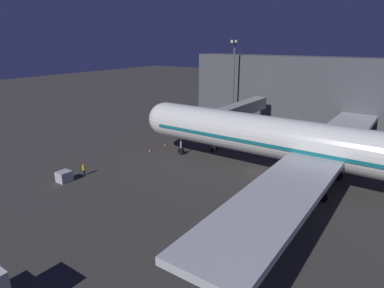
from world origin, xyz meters
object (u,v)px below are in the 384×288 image
(airliner_at_gate, at_px, (341,150))
(ground_crew_by_belt_loader, at_px, (84,169))
(baggage_container_near_belt, at_px, (64,176))
(traffic_cone_nose_starboard, at_px, (150,150))
(jet_bridge, at_px, (234,112))
(apron_floodlight_mast, at_px, (234,77))
(traffic_cone_nose_port, at_px, (165,144))

(airliner_at_gate, height_order, ground_crew_by_belt_loader, airliner_at_gate)
(baggage_container_near_belt, distance_m, ground_crew_by_belt_loader, 3.13)
(baggage_container_near_belt, xyz_separation_m, traffic_cone_nose_starboard, (-16.94, 1.06, -0.50))
(jet_bridge, relative_size, apron_floodlight_mast, 1.17)
(apron_floodlight_mast, relative_size, traffic_cone_nose_starboard, 35.33)
(ground_crew_by_belt_loader, bearing_deg, traffic_cone_nose_starboard, 177.08)
(apron_floodlight_mast, distance_m, ground_crew_by_belt_loader, 42.84)
(airliner_at_gate, relative_size, jet_bridge, 2.92)
(ground_crew_by_belt_loader, relative_size, traffic_cone_nose_port, 3.27)
(jet_bridge, relative_size, ground_crew_by_belt_loader, 12.66)
(ground_crew_by_belt_loader, distance_m, traffic_cone_nose_starboard, 13.87)
(traffic_cone_nose_starboard, bearing_deg, airliner_at_gate, 93.99)
(jet_bridge, distance_m, apron_floodlight_mast, 16.12)
(apron_floodlight_mast, bearing_deg, traffic_cone_nose_starboard, -3.86)
(ground_crew_by_belt_loader, height_order, traffic_cone_nose_starboard, ground_crew_by_belt_loader)
(baggage_container_near_belt, height_order, ground_crew_by_belt_loader, ground_crew_by_belt_loader)
(apron_floodlight_mast, xyz_separation_m, ground_crew_by_belt_loader, (41.53, -2.57, -10.19))
(apron_floodlight_mast, relative_size, ground_crew_by_belt_loader, 10.82)
(airliner_at_gate, distance_m, jet_bridge, 25.36)
(baggage_container_near_belt, height_order, traffic_cone_nose_port, baggage_container_near_belt)
(ground_crew_by_belt_loader, bearing_deg, traffic_cone_nose_port, 177.78)
(jet_bridge, distance_m, traffic_cone_nose_port, 14.75)
(airliner_at_gate, bearing_deg, baggage_container_near_belt, -59.57)
(jet_bridge, xyz_separation_m, traffic_cone_nose_port, (9.96, -9.27, -5.70))
(baggage_container_near_belt, relative_size, traffic_cone_nose_port, 3.38)
(apron_floodlight_mast, height_order, ground_crew_by_belt_loader, apron_floodlight_mast)
(jet_bridge, bearing_deg, baggage_container_near_belt, -18.26)
(baggage_container_near_belt, distance_m, traffic_cone_nose_port, 21.37)
(traffic_cone_nose_port, height_order, traffic_cone_nose_starboard, same)
(ground_crew_by_belt_loader, bearing_deg, apron_floodlight_mast, 176.45)
(traffic_cone_nose_port, relative_size, traffic_cone_nose_starboard, 1.00)
(baggage_container_near_belt, bearing_deg, traffic_cone_nose_starboard, 176.41)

